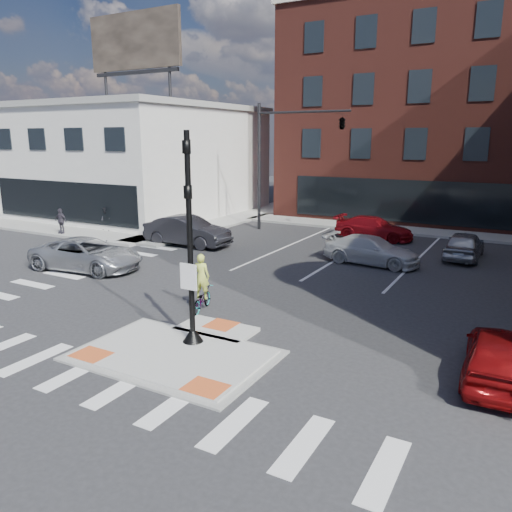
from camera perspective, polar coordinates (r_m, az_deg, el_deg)
The scene contains 18 objects.
ground at distance 14.61m, azimuth -8.14°, elevation -10.59°, with size 120.00×120.00×0.00m, color #28282B.
refuge_island at distance 14.40m, azimuth -8.77°, elevation -10.75°, with size 5.40×4.65×0.13m.
sidewalk_nw at distance 36.40m, azimuth -14.69°, elevation 3.74°, with size 23.50×20.50×0.15m.
sidewalk_n at distance 33.46m, azimuth 19.79°, elevation 2.57°, with size 26.00×3.00×0.15m, color gray.
building_nw at distance 42.96m, azimuth -15.77°, elevation 10.67°, with size 20.40×16.40×14.40m.
building_n at distance 42.89m, azimuth 22.99°, elevation 14.91°, with size 24.40×18.40×15.50m.
building_far_left at distance 63.73m, azimuth 18.55°, elevation 11.91°, with size 10.00×12.00×10.00m, color slate.
signal_pole at distance 14.13m, azimuth -7.48°, elevation -1.26°, with size 0.60×0.60×5.98m.
mast_arm_signal at distance 30.84m, azimuth 7.12°, elevation 13.86°, with size 6.10×2.24×8.00m.
silver_suv at distance 23.98m, azimuth -18.77°, elevation 0.19°, with size 2.40×5.20×1.44m, color #ACAFB4.
red_sedan at distance 13.89m, azimuth 26.09°, elevation -10.12°, with size 1.62×4.02×1.37m, color maroon.
white_pickup at distance 24.42m, azimuth 13.05°, elevation 0.65°, with size 1.86×4.56×1.32m, color silver.
bg_car_dark at distance 28.13m, azimuth -7.86°, elevation 2.86°, with size 1.74×4.99×1.64m, color #26252A.
bg_car_silver at distance 26.87m, azimuth 22.70°, elevation 1.16°, with size 1.63×4.06×1.38m, color #ABAEB3.
bg_car_red at distance 30.43m, azimuth 13.31°, elevation 3.12°, with size 1.87×4.59×1.33m, color maroon.
cyclist at distance 17.44m, azimuth -6.23°, elevation -4.09°, with size 0.96×1.67×2.04m.
pedestrian_a at distance 32.88m, azimuth -16.74°, elevation 4.09°, with size 0.74×0.58×1.52m, color black.
pedestrian_b at distance 32.89m, azimuth -21.42°, elevation 3.76°, with size 0.91×0.38×1.54m, color #35303B.
Camera 1 is at (8.21, -10.54, 5.90)m, focal length 35.00 mm.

